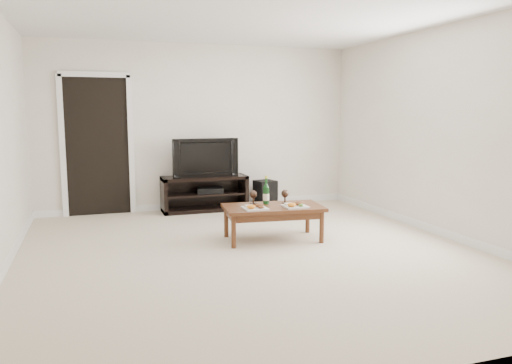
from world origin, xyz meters
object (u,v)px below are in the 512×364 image
(media_console, at_px, (205,193))
(coffee_table, at_px, (273,223))
(subwoofer, at_px, (265,194))
(television, at_px, (204,157))

(media_console, distance_m, coffee_table, 2.06)
(subwoofer, distance_m, coffee_table, 2.02)
(media_console, height_order, subwoofer, media_console)
(media_console, bearing_deg, coffee_table, -78.97)
(media_console, bearing_deg, subwoofer, -5.07)
(media_console, xyz_separation_m, coffee_table, (0.39, -2.02, -0.07))
(subwoofer, bearing_deg, media_console, 162.87)
(subwoofer, bearing_deg, coffee_table, -118.89)
(media_console, xyz_separation_m, television, (-0.00, 0.00, 0.57))
(television, relative_size, subwoofer, 2.30)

